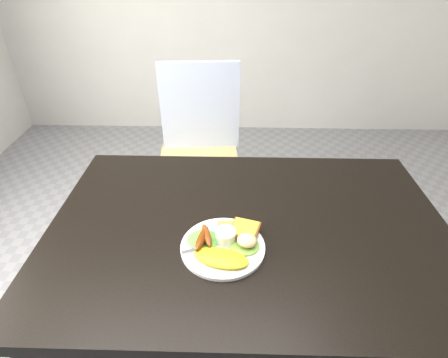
% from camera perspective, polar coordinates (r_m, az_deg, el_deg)
% --- Properties ---
extents(dining_table, '(1.20, 0.80, 0.04)m').
position_cam_1_polar(dining_table, '(1.08, 4.01, -8.22)').
color(dining_table, black).
rests_on(dining_table, ground).
extents(dining_chair, '(0.46, 0.46, 0.05)m').
position_cam_1_polar(dining_chair, '(1.89, -4.12, 1.94)').
color(dining_chair, tan).
rests_on(dining_chair, ground).
extents(person, '(0.59, 0.51, 1.40)m').
position_cam_1_polar(person, '(1.47, -5.90, 3.04)').
color(person, navy).
rests_on(person, ground).
extents(plate, '(0.23, 0.23, 0.01)m').
position_cam_1_polar(plate, '(0.98, -0.20, -11.03)').
color(plate, white).
rests_on(plate, dining_table).
extents(lettuce_left, '(0.10, 0.09, 0.01)m').
position_cam_1_polar(lettuce_left, '(0.99, -3.42, -9.82)').
color(lettuce_left, '#418B33').
rests_on(lettuce_left, plate).
extents(lettuce_right, '(0.09, 0.09, 0.01)m').
position_cam_1_polar(lettuce_right, '(0.97, 3.28, -10.78)').
color(lettuce_right, '#4A8329').
rests_on(lettuce_right, plate).
extents(omelette, '(0.16, 0.10, 0.02)m').
position_cam_1_polar(omelette, '(0.93, -0.48, -12.75)').
color(omelette, yellow).
rests_on(omelette, plate).
extents(sausage_a, '(0.05, 0.10, 0.02)m').
position_cam_1_polar(sausage_a, '(0.97, -3.63, -9.66)').
color(sausage_a, '#5C1E04').
rests_on(sausage_a, lettuce_left).
extents(sausage_b, '(0.05, 0.10, 0.02)m').
position_cam_1_polar(sausage_b, '(0.98, -2.82, -9.17)').
color(sausage_b, maroon).
rests_on(sausage_b, lettuce_left).
extents(ramekin, '(0.07, 0.07, 0.03)m').
position_cam_1_polar(ramekin, '(0.98, 0.24, -9.24)').
color(ramekin, white).
rests_on(ramekin, plate).
extents(toast_a, '(0.08, 0.08, 0.01)m').
position_cam_1_polar(toast_a, '(1.01, 1.22, -8.53)').
color(toast_a, brown).
rests_on(toast_a, plate).
extents(toast_b, '(0.10, 0.10, 0.01)m').
position_cam_1_polar(toast_b, '(1.00, 3.38, -8.28)').
color(toast_b, brown).
rests_on(toast_b, toast_a).
extents(potato_salad, '(0.07, 0.06, 0.03)m').
position_cam_1_polar(potato_salad, '(0.96, 3.75, -9.99)').
color(potato_salad, beige).
rests_on(potato_salad, lettuce_right).
extents(fork, '(0.15, 0.06, 0.00)m').
position_cam_1_polar(fork, '(0.97, -2.23, -10.95)').
color(fork, '#ADAFB7').
rests_on(fork, plate).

